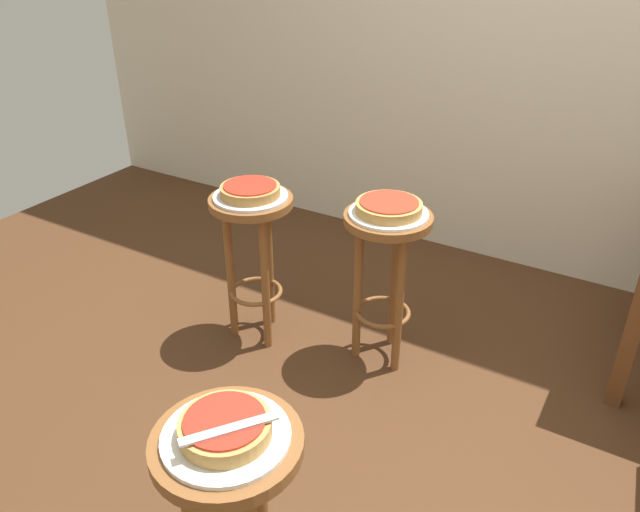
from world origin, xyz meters
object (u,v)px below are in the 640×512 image
Objects in this scene: pizza_middle at (250,190)px; serving_plate_middle at (251,196)px; stool_middle at (253,238)px; stool_foreground at (232,496)px; serving_plate_foreground at (226,436)px; pizza_foreground at (225,427)px; pizza_server_knife at (229,429)px; pizza_leftside at (389,207)px; serving_plate_leftside at (388,213)px; stool_leftside at (386,257)px.

serving_plate_middle is at bearing 165.96° from pizza_middle.
pizza_middle is at bearing 0.00° from stool_middle.
stool_foreground is 0.19m from serving_plate_foreground.
stool_foreground is 2.76× the size of pizza_middle.
pizza_foreground is 0.04m from pizza_server_knife.
stool_foreground is 3.10× the size of pizza_server_knife.
stool_middle is at bearing -165.73° from pizza_leftside.
pizza_foreground is at bearing -81.30° from serving_plate_leftside.
pizza_middle is 0.95× the size of pizza_leftside.
serving_plate_middle is 1.26× the size of pizza_middle.
stool_leftside is at bearing 46.49° from pizza_server_knife.
serving_plate_foreground is 0.43× the size of stool_leftside.
stool_foreground is at bearing -55.93° from serving_plate_middle.
pizza_middle is 1.13× the size of pizza_server_knife.
stool_leftside is (-0.19, 1.25, -0.19)m from serving_plate_foreground.
stool_middle is 2.63× the size of pizza_leftside.
pizza_foreground is 1.34m from serving_plate_middle.
pizza_leftside reaches higher than stool_leftside.
stool_middle is at bearing -26.57° from serving_plate_middle.
pizza_leftside is at bearing 46.49° from pizza_server_knife.
stool_leftside is at bearing 14.27° from pizza_middle.
pizza_middle is at bearing 124.07° from pizza_foreground.
pizza_foreground reaches higher than stool_middle.
stool_leftside is 0.19m from serving_plate_leftside.
stool_foreground is 2.18× the size of serving_plate_leftside.
pizza_server_knife is (0.78, -1.13, 0.03)m from pizza_middle.
stool_foreground is 0.22m from pizza_foreground.
stool_middle is (-0.75, 1.11, -0.19)m from serving_plate_foreground.
serving_plate_middle is at bearing 124.07° from stool_foreground.
pizza_foreground is 1.34m from pizza_middle.
pizza_foreground is 0.84× the size of pizza_middle.
pizza_server_knife is at bearing -33.69° from pizza_foreground.
serving_plate_foreground is (-0.00, 0.00, 0.19)m from stool_foreground.
stool_foreground is at bearing 0.00° from serving_plate_foreground.
serving_plate_foreground is at bearing -81.30° from stool_leftside.
pizza_foreground is 0.67× the size of serving_plate_middle.
pizza_foreground and pizza_middle have the same top height.
pizza_foreground is at bearing 180.00° from stool_foreground.
serving_plate_middle and serving_plate_leftside have the same top height.
serving_plate_foreground is 1.41× the size of pizza_foreground.
stool_middle is 2.20× the size of serving_plate_middle.
pizza_foreground is 0.95× the size of pizza_server_knife.
pizza_leftside is (-0.00, -0.00, 0.22)m from stool_leftside.
serving_plate_foreground is at bearing 180.00° from stool_foreground.
serving_plate_leftside is (0.56, 0.14, 0.19)m from stool_middle.
stool_middle is 1.00× the size of stool_leftside.
stool_foreground is at bearing -55.93° from stool_middle.
serving_plate_foreground is at bearing -81.30° from pizza_leftside.
pizza_middle is (-0.75, 1.11, 0.00)m from pizza_foreground.
serving_plate_foreground is 1.35m from stool_middle.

